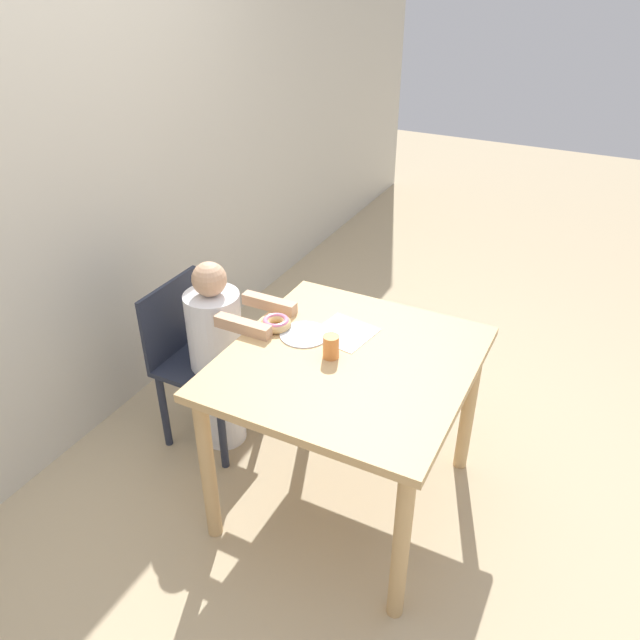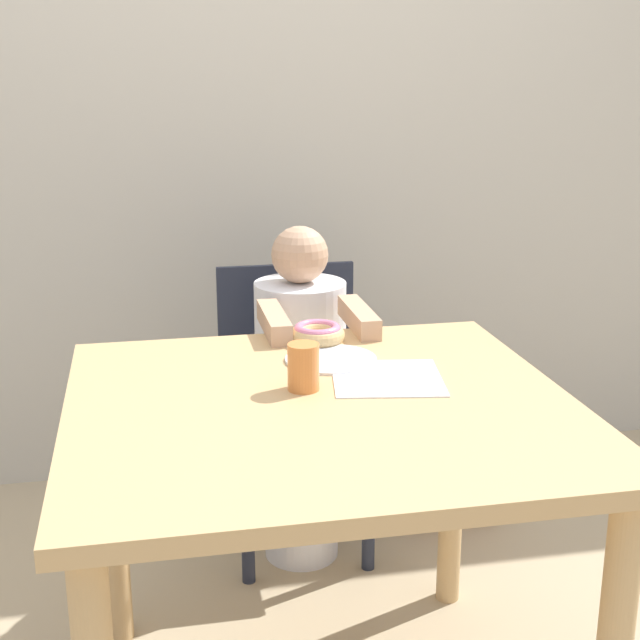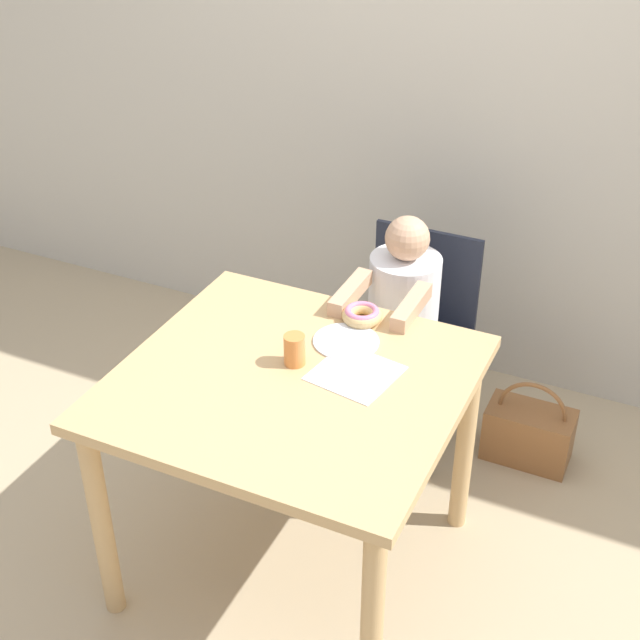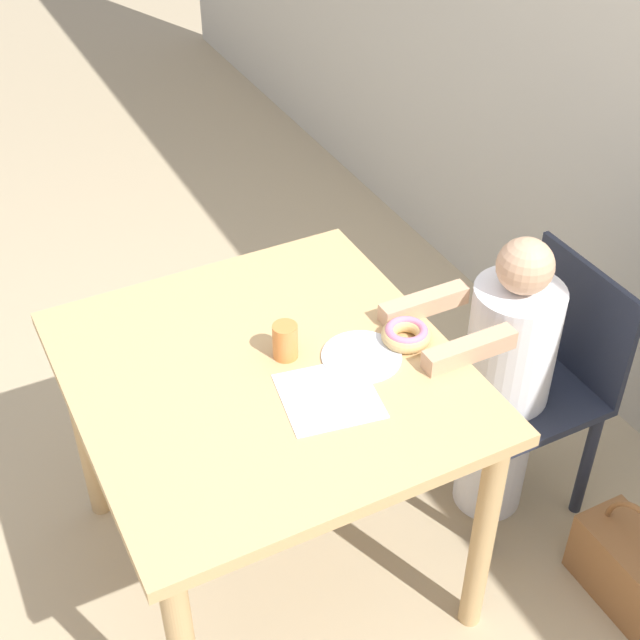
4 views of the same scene
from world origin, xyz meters
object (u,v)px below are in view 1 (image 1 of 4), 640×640
at_px(cup, 331,347).
at_px(handbag, 252,362).
at_px(child_figure, 219,358).
at_px(donut, 276,323).
at_px(chair, 199,359).

bearing_deg(cup, handbag, 52.95).
distance_m(child_figure, donut, 0.44).
bearing_deg(donut, chair, 87.47).
bearing_deg(chair, cup, -98.23).
relative_size(chair, cup, 8.50).
relative_size(chair, child_figure, 0.84).
relative_size(chair, handbag, 2.35).
bearing_deg(handbag, child_figure, -163.37).
distance_m(donut, handbag, 0.94).
relative_size(donut, handbag, 0.37).
bearing_deg(cup, child_figure, 80.31).
height_order(child_figure, handbag, child_figure).
height_order(chair, cup, cup).
height_order(chair, child_figure, child_figure).
bearing_deg(child_figure, donut, -93.39).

